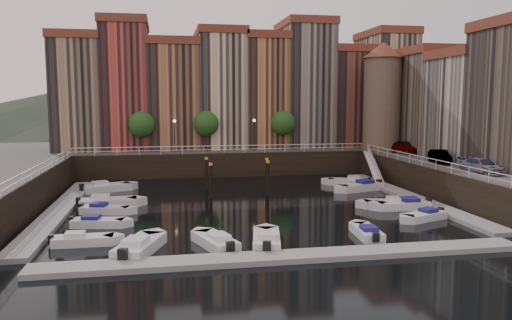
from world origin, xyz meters
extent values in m
plane|color=black|center=(0.00, 0.00, 0.00)|extent=(200.00, 200.00, 0.00)
cube|color=black|center=(0.00, 26.00, 1.50)|extent=(80.00, 20.00, 3.00)
cube|color=gray|center=(-16.20, -1.00, 0.17)|extent=(2.00, 28.00, 0.35)
cube|color=gray|center=(16.20, -1.00, 0.17)|extent=(2.00, 28.00, 0.35)
cube|color=gray|center=(0.00, -17.00, 0.17)|extent=(30.00, 2.00, 0.35)
cone|color=#2D382D|center=(-30.00, 110.00, 7.00)|extent=(80.00, 80.00, 14.00)
cone|color=#2D382D|center=(5.00, 110.00, 9.00)|extent=(100.00, 100.00, 18.00)
cone|color=#2D382D|center=(40.00, 110.00, 6.00)|extent=(70.00, 70.00, 12.00)
cube|color=#9A8162|center=(-18.00, 23.50, 10.00)|extent=(6.00, 10.00, 14.00)
cube|color=brown|center=(-18.00, 23.50, 17.50)|extent=(6.30, 10.30, 1.00)
cube|color=#B9423A|center=(-12.10, 23.50, 11.00)|extent=(5.80, 10.00, 16.00)
cube|color=brown|center=(-12.10, 23.50, 19.50)|extent=(6.10, 10.30, 1.00)
cube|color=#B16D48|center=(-5.95, 23.50, 9.75)|extent=(6.50, 10.00, 13.50)
cube|color=brown|center=(-5.95, 23.50, 17.00)|extent=(6.80, 10.30, 1.00)
cube|color=beige|center=(0.40, 23.50, 10.50)|extent=(6.20, 10.00, 15.00)
cube|color=brown|center=(0.40, 23.50, 18.50)|extent=(6.50, 10.30, 1.00)
cube|color=#BD7745|center=(6.30, 23.50, 10.25)|extent=(5.60, 10.00, 14.50)
cube|color=brown|center=(6.30, 23.50, 18.00)|extent=(5.90, 10.30, 1.00)
cube|color=gray|center=(12.30, 23.50, 11.25)|extent=(6.40, 10.00, 16.50)
cube|color=brown|center=(12.30, 23.50, 20.00)|extent=(6.70, 10.30, 1.00)
cube|color=brown|center=(18.50, 23.50, 9.50)|extent=(6.00, 10.00, 13.00)
cube|color=brown|center=(18.50, 23.50, 16.50)|extent=(6.30, 10.30, 1.00)
cube|color=tan|center=(24.45, 23.50, 10.75)|extent=(5.90, 10.00, 15.50)
cube|color=brown|center=(24.45, 23.50, 19.00)|extent=(6.20, 10.30, 1.00)
cube|color=#726256|center=(26.50, 12.00, 9.00)|extent=(9.00, 8.00, 12.00)
cube|color=brown|center=(26.50, 12.00, 15.50)|extent=(9.30, 8.30, 1.00)
cube|color=beige|center=(26.50, 4.00, 8.50)|extent=(9.00, 8.00, 11.00)
cube|color=brown|center=(26.50, 4.00, 14.50)|extent=(9.30, 8.30, 1.00)
cylinder|color=#6B5B4C|center=(20.00, 14.50, 9.00)|extent=(4.60, 4.60, 12.00)
cone|color=brown|center=(20.00, 14.50, 15.80)|extent=(5.20, 5.20, 2.00)
cylinder|color=black|center=(-10.00, 18.20, 4.20)|extent=(0.30, 0.30, 2.40)
sphere|color=#1E4719|center=(-10.00, 18.20, 6.60)|extent=(3.20, 3.20, 3.20)
cylinder|color=black|center=(-2.00, 18.20, 4.20)|extent=(0.30, 0.30, 2.40)
sphere|color=#1E4719|center=(-2.00, 18.20, 6.60)|extent=(3.20, 3.20, 3.20)
cylinder|color=black|center=(8.00, 18.20, 4.20)|extent=(0.30, 0.30, 2.40)
sphere|color=#1E4719|center=(8.00, 18.20, 6.60)|extent=(3.20, 3.20, 3.20)
cylinder|color=black|center=(-6.00, 17.20, 5.00)|extent=(0.12, 0.12, 4.00)
sphere|color=#FFD88C|center=(-6.00, 17.20, 7.00)|extent=(0.36, 0.36, 0.36)
cylinder|color=black|center=(4.00, 17.20, 5.00)|extent=(0.12, 0.12, 4.00)
sphere|color=#FFD88C|center=(4.00, 17.20, 7.00)|extent=(0.36, 0.36, 0.36)
cube|color=white|center=(0.00, 16.00, 3.95)|extent=(36.00, 0.08, 0.08)
cube|color=white|center=(0.00, 16.00, 3.50)|extent=(36.00, 0.06, 0.06)
cube|color=white|center=(18.00, -1.00, 3.95)|extent=(0.08, 34.00, 0.08)
cube|color=white|center=(18.00, -1.00, 3.50)|extent=(0.06, 34.00, 0.06)
cube|color=white|center=(-18.00, -1.00, 3.95)|extent=(0.08, 34.00, 0.08)
cube|color=white|center=(-18.00, -1.00, 3.50)|extent=(0.06, 34.00, 0.06)
cube|color=white|center=(17.10, 10.00, 1.75)|extent=(2.78, 8.26, 2.81)
cube|color=white|center=(17.10, 10.00, 2.25)|extent=(1.93, 8.32, 3.65)
cylinder|color=black|center=(-2.86, 2.90, 1.50)|extent=(0.32, 0.32, 3.60)
cylinder|color=gold|center=(-2.86, 2.90, 3.35)|extent=(0.36, 0.36, 0.25)
cylinder|color=black|center=(-2.87, 7.92, 1.50)|extent=(0.32, 0.32, 3.60)
cylinder|color=gold|center=(-2.87, 7.92, 3.35)|extent=(0.36, 0.36, 0.25)
cylinder|color=black|center=(3.02, 3.77, 1.50)|extent=(0.32, 0.32, 3.60)
cylinder|color=gold|center=(3.02, 3.77, 3.35)|extent=(0.36, 0.36, 0.25)
cylinder|color=black|center=(3.37, 6.12, 1.50)|extent=(0.32, 0.32, 3.60)
cylinder|color=gold|center=(3.37, 6.12, 3.35)|extent=(0.36, 0.36, 0.25)
cube|color=silver|center=(-12.65, -11.54, 0.26)|extent=(3.87, 1.51, 0.66)
cube|color=silver|center=(-13.18, -11.54, 0.66)|extent=(1.23, 1.06, 0.44)
cube|color=black|center=(-14.67, -11.54, 0.48)|extent=(0.31, 0.44, 0.61)
cube|color=silver|center=(-12.29, -6.73, 0.26)|extent=(4.08, 2.16, 0.66)
cube|color=navy|center=(-12.82, -6.63, 0.66)|extent=(1.40, 1.26, 0.44)
cube|color=black|center=(-14.29, -6.37, 0.48)|extent=(0.38, 0.49, 0.62)
cube|color=silver|center=(-12.28, -2.19, 0.27)|extent=(4.26, 2.47, 0.68)
cube|color=navy|center=(-12.81, -2.06, 0.68)|extent=(1.50, 1.37, 0.45)
cube|color=black|center=(-14.31, -1.69, 0.50)|extent=(0.42, 0.52, 0.64)
cube|color=silver|center=(-12.31, 0.50, 0.34)|extent=(5.06, 2.27, 0.84)
cube|color=silver|center=(-12.98, 0.45, 0.84)|extent=(1.67, 1.46, 0.56)
cube|color=black|center=(-14.88, 0.30, 0.62)|extent=(0.43, 0.59, 0.78)
cube|color=silver|center=(-13.34, 8.56, 0.33)|extent=(5.24, 3.55, 0.83)
cube|color=silver|center=(-13.96, 8.32, 0.83)|extent=(1.94, 1.81, 0.56)
cube|color=black|center=(-15.72, 7.63, 0.61)|extent=(0.57, 0.66, 0.78)
cube|color=silver|center=(13.09, -9.21, 0.27)|extent=(4.22, 2.86, 0.67)
cube|color=navy|center=(13.59, -9.01, 0.67)|extent=(1.56, 1.46, 0.45)
cube|color=black|center=(15.00, -8.46, 0.49)|extent=(0.46, 0.53, 0.63)
cube|color=silver|center=(13.30, -5.20, 0.31)|extent=(4.64, 1.97, 0.78)
cube|color=navy|center=(13.92, -5.23, 0.78)|extent=(1.51, 1.31, 0.52)
cube|color=black|center=(15.69, -5.31, 0.57)|extent=(0.39, 0.54, 0.73)
cube|color=silver|center=(12.33, -4.33, 0.29)|extent=(4.50, 2.29, 0.73)
cube|color=silver|center=(12.91, -4.42, 0.73)|extent=(1.53, 1.37, 0.49)
cube|color=black|center=(14.55, -4.67, 0.54)|extent=(0.41, 0.53, 0.68)
cube|color=silver|center=(13.12, 4.16, 0.34)|extent=(5.26, 3.25, 0.84)
cube|color=navy|center=(13.76, 4.35, 0.84)|extent=(1.89, 1.74, 0.56)
cube|color=black|center=(15.58, 4.90, 0.61)|extent=(0.54, 0.65, 0.78)
cube|color=silver|center=(13.17, 7.80, 0.30)|extent=(4.76, 3.18, 0.76)
cube|color=silver|center=(13.74, 7.59, 0.76)|extent=(1.75, 1.63, 0.50)
cube|color=black|center=(15.34, 6.98, 0.55)|extent=(0.51, 0.60, 0.71)
cube|color=silver|center=(-8.87, -13.90, 0.33)|extent=(3.38, 5.16, 0.82)
cube|color=silver|center=(-9.09, -14.52, 0.82)|extent=(1.75, 1.89, 0.55)
cube|color=black|center=(-9.72, -16.27, 0.60)|extent=(0.64, 0.55, 0.77)
cube|color=silver|center=(-4.09, -13.48, 0.29)|extent=(2.99, 4.61, 0.73)
cube|color=silver|center=(-3.90, -14.03, 0.73)|extent=(1.56, 1.68, 0.49)
cube|color=black|center=(-3.35, -15.60, 0.54)|extent=(0.57, 0.48, 0.68)
cube|color=silver|center=(-0.71, -13.77, 0.31)|extent=(2.57, 4.77, 0.77)
cube|color=silver|center=(-0.83, -14.37, 0.77)|extent=(1.48, 1.65, 0.51)
cube|color=black|center=(-1.16, -16.09, 0.57)|extent=(0.57, 0.45, 0.72)
cube|color=silver|center=(6.66, -12.92, 0.26)|extent=(1.81, 3.95, 0.65)
cube|color=navy|center=(6.61, -13.44, 0.65)|extent=(1.15, 1.31, 0.44)
cube|color=black|center=(6.48, -14.92, 0.48)|extent=(0.46, 0.34, 0.61)
imported|color=gray|center=(21.57, 10.97, 3.78)|extent=(2.68, 4.86, 1.56)
imported|color=gray|center=(20.57, 1.44, 3.69)|extent=(2.51, 4.40, 1.37)
imported|color=gray|center=(20.45, -5.74, 3.65)|extent=(2.49, 4.73, 1.31)
camera|label=1|loc=(-7.16, -45.23, 9.50)|focal=35.00mm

